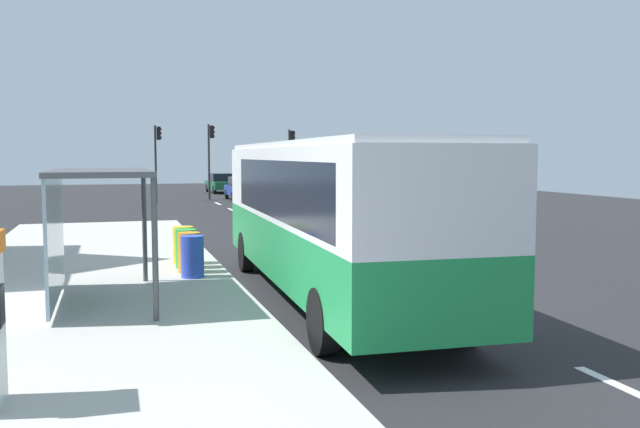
# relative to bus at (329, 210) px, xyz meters

# --- Properties ---
(ground_plane) EXTENTS (56.00, 92.00, 0.04)m
(ground_plane) POSITION_rel_bus_xyz_m (1.71, 13.56, -1.86)
(ground_plane) COLOR #262628
(sidewalk_platform) EXTENTS (6.20, 30.00, 0.18)m
(sidewalk_platform) POSITION_rel_bus_xyz_m (-4.69, 1.56, -1.75)
(sidewalk_platform) COLOR beige
(sidewalk_platform) RESTS_ON ground
(lane_stripe_seg_0) EXTENTS (0.16, 2.20, 0.01)m
(lane_stripe_seg_0) POSITION_rel_bus_xyz_m (1.96, -6.44, -1.84)
(lane_stripe_seg_0) COLOR silver
(lane_stripe_seg_0) RESTS_ON ground
(lane_stripe_seg_1) EXTENTS (0.16, 2.20, 0.01)m
(lane_stripe_seg_1) POSITION_rel_bus_xyz_m (1.96, -1.44, -1.84)
(lane_stripe_seg_1) COLOR silver
(lane_stripe_seg_1) RESTS_ON ground
(lane_stripe_seg_2) EXTENTS (0.16, 2.20, 0.01)m
(lane_stripe_seg_2) POSITION_rel_bus_xyz_m (1.96, 3.56, -1.84)
(lane_stripe_seg_2) COLOR silver
(lane_stripe_seg_2) RESTS_ON ground
(lane_stripe_seg_3) EXTENTS (0.16, 2.20, 0.01)m
(lane_stripe_seg_3) POSITION_rel_bus_xyz_m (1.96, 8.56, -1.84)
(lane_stripe_seg_3) COLOR silver
(lane_stripe_seg_3) RESTS_ON ground
(lane_stripe_seg_4) EXTENTS (0.16, 2.20, 0.01)m
(lane_stripe_seg_4) POSITION_rel_bus_xyz_m (1.96, 13.56, -1.84)
(lane_stripe_seg_4) COLOR silver
(lane_stripe_seg_4) RESTS_ON ground
(lane_stripe_seg_5) EXTENTS (0.16, 2.20, 0.01)m
(lane_stripe_seg_5) POSITION_rel_bus_xyz_m (1.96, 18.56, -1.84)
(lane_stripe_seg_5) COLOR silver
(lane_stripe_seg_5) RESTS_ON ground
(lane_stripe_seg_6) EXTENTS (0.16, 2.20, 0.01)m
(lane_stripe_seg_6) POSITION_rel_bus_xyz_m (1.96, 23.56, -1.84)
(lane_stripe_seg_6) COLOR silver
(lane_stripe_seg_6) RESTS_ON ground
(lane_stripe_seg_7) EXTENTS (0.16, 2.20, 0.01)m
(lane_stripe_seg_7) POSITION_rel_bus_xyz_m (1.96, 28.56, -1.84)
(lane_stripe_seg_7) COLOR silver
(lane_stripe_seg_7) RESTS_ON ground
(bus) EXTENTS (2.90, 11.09, 3.21)m
(bus) POSITION_rel_bus_xyz_m (0.00, 0.00, 0.00)
(bus) COLOR #1E8C47
(bus) RESTS_ON ground
(white_van) EXTENTS (2.08, 5.23, 2.30)m
(white_van) POSITION_rel_bus_xyz_m (3.91, 23.09, -0.50)
(white_van) COLOR black
(white_van) RESTS_ON ground
(sedan_near) EXTENTS (1.99, 4.47, 1.52)m
(sedan_near) POSITION_rel_bus_xyz_m (4.01, 40.72, -1.05)
(sedan_near) COLOR #195933
(sedan_near) RESTS_ON ground
(sedan_far) EXTENTS (1.92, 4.44, 1.52)m
(sedan_far) POSITION_rel_bus_xyz_m (4.01, 31.54, -1.05)
(sedan_far) COLOR navy
(sedan_far) RESTS_ON ground
(recycling_bin_blue) EXTENTS (0.52, 0.52, 0.95)m
(recycling_bin_blue) POSITION_rel_bus_xyz_m (-2.49, 2.42, -1.19)
(recycling_bin_blue) COLOR blue
(recycling_bin_blue) RESTS_ON sidewalk_platform
(recycling_bin_orange) EXTENTS (0.52, 0.52, 0.95)m
(recycling_bin_orange) POSITION_rel_bus_xyz_m (-2.49, 3.12, -1.19)
(recycling_bin_orange) COLOR orange
(recycling_bin_orange) RESTS_ON sidewalk_platform
(recycling_bin_green) EXTENTS (0.52, 0.52, 0.95)m
(recycling_bin_green) POSITION_rel_bus_xyz_m (-2.49, 3.82, -1.19)
(recycling_bin_green) COLOR green
(recycling_bin_green) RESTS_ON sidewalk_platform
(recycling_bin_yellow) EXTENTS (0.52, 0.52, 0.95)m
(recycling_bin_yellow) POSITION_rel_bus_xyz_m (-2.49, 4.52, -1.19)
(recycling_bin_yellow) COLOR yellow
(recycling_bin_yellow) RESTS_ON sidewalk_platform
(traffic_light_near_side) EXTENTS (0.49, 0.28, 4.64)m
(traffic_light_near_side) POSITION_rel_bus_xyz_m (7.22, 31.18, 1.26)
(traffic_light_near_side) COLOR #2D2D2D
(traffic_light_near_side) RESTS_ON ground
(traffic_light_far_side) EXTENTS (0.49, 0.28, 4.84)m
(traffic_light_far_side) POSITION_rel_bus_xyz_m (-1.39, 31.98, 1.38)
(traffic_light_far_side) COLOR #2D2D2D
(traffic_light_far_side) RESTS_ON ground
(traffic_light_median) EXTENTS (0.49, 0.28, 4.98)m
(traffic_light_median) POSITION_rel_bus_xyz_m (2.11, 32.78, 1.47)
(traffic_light_median) COLOR #2D2D2D
(traffic_light_median) RESTS_ON ground
(bus_shelter) EXTENTS (1.80, 4.00, 2.50)m
(bus_shelter) POSITION_rel_bus_xyz_m (-4.70, 0.33, 0.25)
(bus_shelter) COLOR #4C4C51
(bus_shelter) RESTS_ON sidewalk_platform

